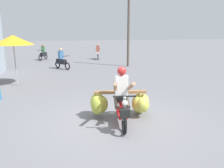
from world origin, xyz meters
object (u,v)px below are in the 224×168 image
object	(u,v)px
motorbike_distant_far_ahead	(43,54)
utility_pole	(129,25)
motorbike_distant_ahead_left	(98,53)
market_umbrella_near_shop	(13,40)
motorbike_distant_ahead_right	(61,61)
motorbike_main_loaded	(121,102)

from	to	relation	value
motorbike_distant_far_ahead	utility_pole	xyz separation A→B (m)	(6.08, -5.46, 2.36)
motorbike_distant_ahead_left	utility_pole	size ratio (longest dim) A/B	0.27
motorbike_distant_far_ahead	market_umbrella_near_shop	bearing A→B (deg)	-95.45
motorbike_distant_ahead_left	motorbike_distant_ahead_right	size ratio (longest dim) A/B	1.14
motorbike_distant_ahead_left	market_umbrella_near_shop	distance (m)	10.78
motorbike_distant_far_ahead	market_umbrella_near_shop	world-z (taller)	market_umbrella_near_shop
motorbike_distant_far_ahead	utility_pole	bearing A→B (deg)	-41.93
utility_pole	market_umbrella_near_shop	bearing A→B (deg)	-148.46
motorbike_distant_ahead_left	motorbike_distant_far_ahead	xyz separation A→B (m)	(-4.81, 0.77, 0.00)
motorbike_main_loaded	motorbike_distant_far_ahead	distance (m)	15.16
motorbike_main_loaded	motorbike_distant_ahead_left	bearing A→B (deg)	81.01
market_umbrella_near_shop	utility_pole	bearing A→B (deg)	31.54
motorbike_distant_ahead_left	motorbike_distant_ahead_right	bearing A→B (deg)	-126.78
motorbike_main_loaded	motorbike_distant_ahead_left	size ratio (longest dim) A/B	1.19
motorbike_distant_ahead_left	market_umbrella_near_shop	xyz separation A→B (m)	(-5.74, -8.99, 1.54)
utility_pole	motorbike_distant_ahead_left	bearing A→B (deg)	105.12
motorbike_distant_ahead_right	motorbike_distant_far_ahead	xyz separation A→B (m)	(-1.33, 5.42, 0.00)
motorbike_main_loaded	motorbike_distant_ahead_right	distance (m)	9.60
motorbike_distant_ahead_left	utility_pole	xyz separation A→B (m)	(1.27, -4.69, 2.36)
motorbike_main_loaded	motorbike_distant_ahead_right	bearing A→B (deg)	97.38
motorbike_main_loaded	motorbike_distant_ahead_right	size ratio (longest dim) A/B	1.36
motorbike_main_loaded	motorbike_distant_ahead_left	xyz separation A→B (m)	(2.24, 14.17, 0.08)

